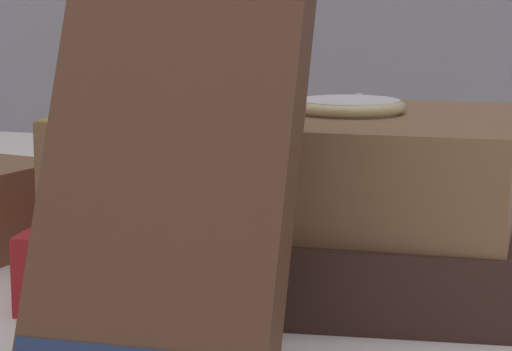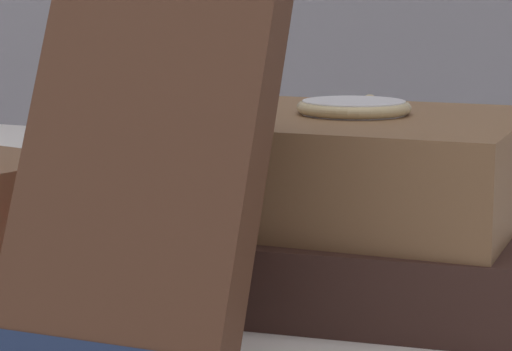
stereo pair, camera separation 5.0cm
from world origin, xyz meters
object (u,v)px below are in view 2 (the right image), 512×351
at_px(book_flat_bottom, 278,250).
at_px(reading_glasses, 234,199).
at_px(pocket_watch, 354,107).
at_px(book_leaning_front, 144,150).
at_px(book_flat_top, 291,162).

distance_m(book_flat_bottom, reading_glasses, 0.19).
bearing_deg(book_flat_bottom, pocket_watch, 18.16).
relative_size(book_leaning_front, reading_glasses, 1.49).
height_order(book_flat_bottom, book_leaning_front, book_leaning_front).
distance_m(book_flat_bottom, pocket_watch, 0.07).
relative_size(book_flat_top, reading_glasses, 1.75).
bearing_deg(book_flat_bottom, book_leaning_front, -99.40).
relative_size(book_flat_bottom, book_flat_top, 1.12).
xyz_separation_m(pocket_watch, reading_glasses, (-0.12, 0.15, -0.08)).
distance_m(pocket_watch, reading_glasses, 0.21).
xyz_separation_m(book_flat_bottom, pocket_watch, (0.03, 0.01, 0.06)).
bearing_deg(pocket_watch, book_flat_bottom, -156.37).
xyz_separation_m(book_leaning_front, reading_glasses, (-0.09, 0.27, -0.07)).
height_order(book_flat_bottom, pocket_watch, pocket_watch).
xyz_separation_m(book_flat_bottom, book_leaning_front, (-0.01, -0.11, 0.06)).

